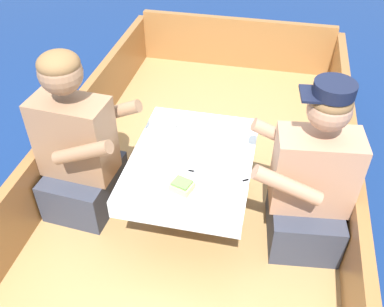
{
  "coord_description": "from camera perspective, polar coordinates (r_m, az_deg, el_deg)",
  "views": [
    {
      "loc": [
        0.37,
        -1.75,
        2.21
      ],
      "look_at": [
        0.0,
        -0.05,
        0.76
      ],
      "focal_mm": 40.0,
      "sensor_mm": 36.0,
      "label": 1
    }
  ],
  "objects": [
    {
      "name": "person_port",
      "position": [
        2.41,
        -14.94,
        0.48
      ],
      "size": [
        0.55,
        0.47,
        0.99
      ],
      "rotation": [
        0.0,
        0.0,
        -0.08
      ],
      "color": "#333847",
      "rests_on": "boat_deck"
    },
    {
      "name": "utensil_spoon_center",
      "position": [
        2.58,
        -4.14,
        5.07
      ],
      "size": [
        0.08,
        0.16,
        0.01
      ],
      "rotation": [
        0.0,
        0.0,
        1.21
      ],
      "color": "silver",
      "rests_on": "cockpit_table"
    },
    {
      "name": "plate_bread",
      "position": [
        2.42,
        4.67,
        2.49
      ],
      "size": [
        0.16,
        0.16,
        0.01
      ],
      "color": "white",
      "rests_on": "cockpit_table"
    },
    {
      "name": "coffee_cup_center",
      "position": [
        2.01,
        3.76,
        -5.68
      ],
      "size": [
        0.11,
        0.08,
        0.07
      ],
      "color": "white",
      "rests_on": "cockpit_table"
    },
    {
      "name": "sandwich",
      "position": [
        2.06,
        -1.36,
        -4.32
      ],
      "size": [
        0.12,
        0.11,
        0.05
      ],
      "rotation": [
        0.0,
        0.0,
        -0.31
      ],
      "color": "tan",
      "rests_on": "plate_sandwich"
    },
    {
      "name": "boat_deck",
      "position": [
        2.71,
        0.21,
        -9.14
      ],
      "size": [
        1.79,
        3.64,
        0.33
      ],
      "primitive_type": "cube",
      "color": "#A87F4C",
      "rests_on": "ground_plane"
    },
    {
      "name": "utensil_knife_port",
      "position": [
        2.31,
        1.88,
        0.41
      ],
      "size": [
        0.06,
        0.17,
        0.0
      ],
      "rotation": [
        0.0,
        0.0,
        1.27
      ],
      "color": "silver",
      "rests_on": "cockpit_table"
    },
    {
      "name": "plate_sandwich",
      "position": [
        2.08,
        -1.34,
        -4.87
      ],
      "size": [
        0.18,
        0.18,
        0.01
      ],
      "color": "white",
      "rests_on": "cockpit_table"
    },
    {
      "name": "bowl_port_far",
      "position": [
        2.46,
        -3.47,
        3.75
      ],
      "size": [
        0.12,
        0.12,
        0.04
      ],
      "color": "white",
      "rests_on": "cockpit_table"
    },
    {
      "name": "bowl_port_near",
      "position": [
        2.24,
        -2.46,
        -0.33
      ],
      "size": [
        0.12,
        0.12,
        0.04
      ],
      "color": "white",
      "rests_on": "cockpit_table"
    },
    {
      "name": "gunwale_port",
      "position": [
        2.73,
        -17.87,
        -0.83
      ],
      "size": [
        0.06,
        3.64,
        0.38
      ],
      "primitive_type": "cube",
      "color": "#936033",
      "rests_on": "boat_deck"
    },
    {
      "name": "utensil_spoon_starboard",
      "position": [
        2.27,
        0.93,
        -0.34
      ],
      "size": [
        0.08,
        0.16,
        0.01
      ],
      "rotation": [
        0.0,
        0.0,
        1.19
      ],
      "color": "silver",
      "rests_on": "cockpit_table"
    },
    {
      "name": "utensil_spoon_port",
      "position": [
        2.16,
        -4.6,
        -3.01
      ],
      "size": [
        0.12,
        0.14,
        0.01
      ],
      "rotation": [
        0.0,
        0.0,
        0.88
      ],
      "color": "silver",
      "rests_on": "cockpit_table"
    },
    {
      "name": "utensil_fork_starboard",
      "position": [
        2.19,
        -1.37,
        -2.2
      ],
      "size": [
        0.17,
        0.02,
        0.0
      ],
      "rotation": [
        0.0,
        0.0,
        0.01
      ],
      "color": "silver",
      "rests_on": "cockpit_table"
    },
    {
      "name": "ground_plane",
      "position": [
        2.84,
        0.2,
        -11.32
      ],
      "size": [
        60.0,
        60.0,
        0.0
      ],
      "primitive_type": "plane",
      "color": "navy"
    },
    {
      "name": "utensil_fork_port",
      "position": [
        2.13,
        5.92,
        -3.88
      ],
      "size": [
        0.16,
        0.1,
        0.0
      ],
      "rotation": [
        0.0,
        0.0,
        0.52
      ],
      "color": "silver",
      "rests_on": "cockpit_table"
    },
    {
      "name": "bow_coaming",
      "position": [
        3.92,
        5.92,
        14.5
      ],
      "size": [
        1.67,
        0.06,
        0.44
      ],
      "primitive_type": "cube",
      "color": "#936033",
      "rests_on": "boat_deck"
    },
    {
      "name": "bowl_starboard_near",
      "position": [
        2.41,
        -0.47,
        2.96
      ],
      "size": [
        0.13,
        0.13,
        0.04
      ],
      "color": "white",
      "rests_on": "cockpit_table"
    },
    {
      "name": "person_starboard",
      "position": [
        2.24,
        15.47,
        -3.99
      ],
      "size": [
        0.56,
        0.49,
        0.97
      ],
      "rotation": [
        0.0,
        0.0,
        3.26
      ],
      "color": "#333847",
      "rests_on": "boat_deck"
    },
    {
      "name": "coffee_cup_port",
      "position": [
        2.18,
        1.77,
        -1.63
      ],
      "size": [
        0.09,
        0.06,
        0.05
      ],
      "color": "white",
      "rests_on": "cockpit_table"
    },
    {
      "name": "gunwale_starboard",
      "position": [
        2.48,
        20.34,
        -6.38
      ],
      "size": [
        0.06,
        3.64,
        0.38
      ],
      "primitive_type": "cube",
      "color": "#936033",
      "rests_on": "boat_deck"
    },
    {
      "name": "coffee_cup_starboard",
      "position": [
        2.34,
        -4.42,
        1.66
      ],
      "size": [
        0.1,
        0.07,
        0.05
      ],
      "color": "white",
      "rests_on": "cockpit_table"
    },
    {
      "name": "bowl_center_far",
      "position": [
        2.09,
        -7.95,
        -4.45
      ],
      "size": [
        0.12,
        0.12,
        0.04
      ],
      "color": "white",
      "rests_on": "cockpit_table"
    },
    {
      "name": "cockpit_table",
      "position": [
        2.3,
        0.0,
        -1.19
      ],
      "size": [
        0.64,
        0.83,
        0.41
      ],
      "color": "#B2B2B7",
      "rests_on": "boat_deck"
    }
  ]
}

